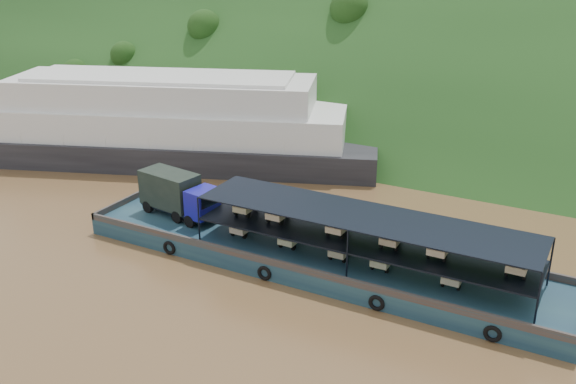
% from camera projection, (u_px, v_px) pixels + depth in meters
% --- Properties ---
extents(ground, '(160.00, 160.00, 0.00)m').
position_uv_depth(ground, '(293.00, 250.00, 47.44)').
color(ground, brown).
rests_on(ground, ground).
extents(hillside, '(140.00, 39.60, 39.60)m').
position_uv_depth(hillside, '(433.00, 131.00, 76.92)').
color(hillside, black).
rests_on(hillside, ground).
extents(cargo_barge, '(35.00, 7.18, 4.61)m').
position_uv_depth(cargo_barge, '(301.00, 247.00, 45.27)').
color(cargo_barge, '#12273F').
rests_on(cargo_barge, ground).
extents(passenger_ferry, '(44.76, 25.65, 8.85)m').
position_uv_depth(passenger_ferry, '(164.00, 123.00, 65.88)').
color(passenger_ferry, black).
rests_on(passenger_ferry, ground).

